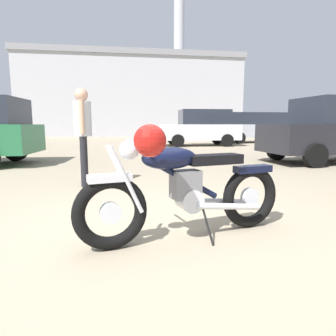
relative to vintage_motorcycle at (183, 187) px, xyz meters
name	(u,v)px	position (x,y,z in m)	size (l,w,h in m)	color
ground_plane	(162,228)	(-0.19, 0.30, -0.49)	(80.00, 80.00, 0.00)	gray
vintage_motorcycle	(183,187)	(0.00, 0.00, 0.00)	(2.00, 0.95, 1.07)	black
bystander	(83,127)	(-1.44, 2.49, 0.53)	(0.30, 0.45, 1.66)	black
white_estate_far	(336,130)	(4.90, 5.31, 0.43)	(4.11, 2.28, 1.78)	black
silver_sedan_mid	(201,127)	(2.25, 12.02, 0.43)	(3.99, 2.00, 1.78)	black
pale_sedan_back	(256,126)	(5.99, 14.44, 0.45)	(4.84, 2.30, 1.74)	black
industrial_building	(132,98)	(-2.09, 29.37, 3.33)	(21.37, 13.32, 14.61)	#B2B2B7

